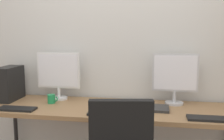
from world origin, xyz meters
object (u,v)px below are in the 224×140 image
Objects in this scene: keyboard_left at (17,109)px; keyboard_center at (107,113)px; desk at (111,112)px; monitor_left at (59,73)px; coffee_mug at (52,99)px; monitor_right at (175,76)px; keyboard_right at (208,119)px; laptop_closed at (151,108)px; pc_tower at (9,83)px.

keyboard_center is at bearing 0.00° from keyboard_left.
desk is 7.49× the size of keyboard_center.
monitor_left reaches higher than keyboard_left.
keyboard_left is 0.35m from coffee_mug.
coffee_mug is (0.23, 0.27, 0.04)m from keyboard_left.
monitor_right is at bearing 8.22° from coffee_mug.
monitor_right is (1.20, -0.00, 0.00)m from monitor_left.
coffee_mug is (-0.61, 0.04, 0.09)m from desk.
monitor_right is 1.49× the size of keyboard_right.
laptop_closed is at bearing -1.39° from desk.
desk is at bearing -19.49° from monitor_left.
laptop_closed is (0.98, -0.22, -0.27)m from monitor_left.
monitor_right is 1.57× the size of laptop_closed.
monitor_right is 1.43× the size of pc_tower.
laptop_closed is at bearing 10.27° from keyboard_left.
coffee_mug is at bearing -171.78° from monitor_right.
monitor_right reaches higher than keyboard_right.
coffee_mug is (-0.99, 0.05, 0.03)m from laptop_closed.
monitor_left is 1.20m from monitor_right.
keyboard_left is 0.84m from keyboard_center.
monitor_right is at bearing 3.78° from pc_tower.
monitor_left is 0.57m from keyboard_left.
coffee_mug is at bearing 178.39° from laptop_closed.
desk is at bearing -3.48° from coffee_mug.
pc_tower reaches higher than desk.
laptop_closed is (0.38, -0.01, 0.06)m from desk.
pc_tower reaches higher than coffee_mug.
laptop_closed reaches higher than desk.
laptop_closed is (1.22, 0.22, 0.00)m from keyboard_left.
keyboard_left is at bearing 180.00° from keyboard_center.
keyboard_right reaches higher than desk.
pc_tower is 1.02× the size of keyboard_left.
keyboard_center is at bearing 180.00° from keyboard_right.
monitor_right is 0.79m from keyboard_center.
monitor_left is (-0.60, 0.21, 0.33)m from desk.
desk is 23.04× the size of coffee_mug.
pc_tower is 0.51m from coffee_mug.
monitor_right is at bearing 46.07° from laptop_closed.
keyboard_center is 3.08× the size of coffee_mug.
monitor_right reaches higher than monitor_left.
monitor_left is at bearing 85.86° from coffee_mug.
pc_tower reaches higher than keyboard_left.
keyboard_right is at bearing -10.42° from coffee_mug.
desk is at bearing -160.52° from monitor_right.
desk is at bearing 15.31° from keyboard_left.
desk is 0.72m from monitor_right.
keyboard_left is at bearing -164.69° from desk.
monitor_left is at bearing 61.51° from keyboard_left.
monitor_right is at bearing 19.48° from desk.
keyboard_left and keyboard_right have the same top height.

